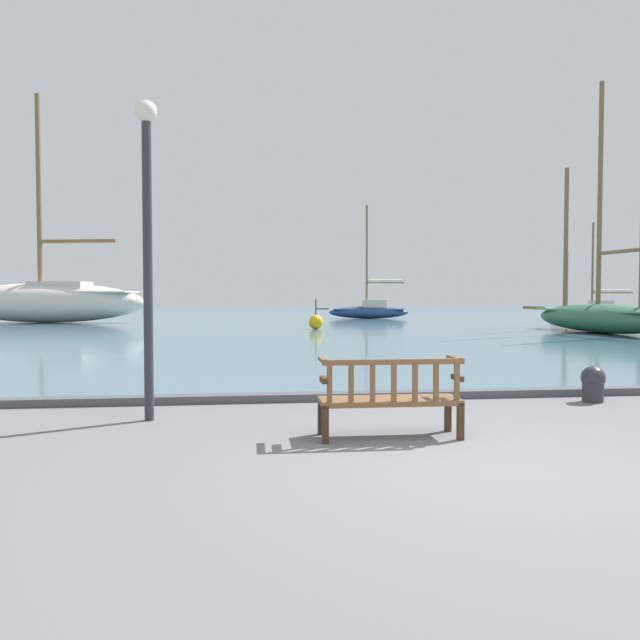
# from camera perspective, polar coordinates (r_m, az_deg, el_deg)

# --- Properties ---
(ground_plane) EXTENTS (160.00, 160.00, 0.00)m
(ground_plane) POSITION_cam_1_polar(r_m,az_deg,el_deg) (6.27, 14.01, -12.83)
(ground_plane) COLOR slate
(harbor_water) EXTENTS (100.00, 80.00, 0.08)m
(harbor_water) POSITION_cam_1_polar(r_m,az_deg,el_deg) (49.72, -4.46, 0.44)
(harbor_water) COLOR slate
(harbor_water) RESTS_ON ground
(quay_edge_kerb) EXTENTS (40.00, 0.30, 0.12)m
(quay_edge_kerb) POSITION_cam_1_polar(r_m,az_deg,el_deg) (9.87, 5.93, -6.87)
(quay_edge_kerb) COLOR #4C4C50
(quay_edge_kerb) RESTS_ON ground
(park_bench) EXTENTS (1.61, 0.54, 0.92)m
(park_bench) POSITION_cam_1_polar(r_m,az_deg,el_deg) (7.19, 6.43, -7.00)
(park_bench) COLOR #3D2A19
(park_bench) RESTS_ON ground
(sailboat_mid_port) EXTENTS (11.92, 5.31, 12.79)m
(sailboat_mid_port) POSITION_cam_1_polar(r_m,az_deg,el_deg) (38.47, -23.79, 1.70)
(sailboat_mid_port) COLOR silver
(sailboat_mid_port) RESTS_ON harbor_water
(sailboat_far_port) EXTENTS (6.13, 2.15, 7.47)m
(sailboat_far_port) POSITION_cam_1_polar(r_m,az_deg,el_deg) (41.43, 4.54, 0.93)
(sailboat_far_port) COLOR navy
(sailboat_far_port) RESTS_ON harbor_water
(sailboat_nearest_port) EXTENTS (6.71, 2.43, 6.23)m
(sailboat_nearest_port) POSITION_cam_1_polar(r_m,az_deg,el_deg) (44.10, 23.81, 0.78)
(sailboat_nearest_port) COLOR maroon
(sailboat_nearest_port) RESTS_ON harbor_water
(sailboat_mid_starboard) EXTENTS (2.85, 9.83, 10.27)m
(sailboat_mid_starboard) POSITION_cam_1_polar(r_m,az_deg,el_deg) (28.07, 24.32, 0.57)
(sailboat_mid_starboard) COLOR #2D6647
(sailboat_mid_starboard) RESTS_ON harbor_water
(mooring_bollard) EXTENTS (0.36, 0.36, 0.55)m
(mooring_bollard) POSITION_cam_1_polar(r_m,az_deg,el_deg) (10.41, 23.69, -5.30)
(mooring_bollard) COLOR #2D2D33
(mooring_bollard) RESTS_ON ground
(lamp_post) EXTENTS (0.28, 0.28, 4.11)m
(lamp_post) POSITION_cam_1_polar(r_m,az_deg,el_deg) (8.39, -15.51, 8.17)
(lamp_post) COLOR #2D2D33
(lamp_post) RESTS_ON ground
(channel_buoy) EXTENTS (0.66, 0.66, 1.36)m
(channel_buoy) POSITION_cam_1_polar(r_m,az_deg,el_deg) (28.39, -0.39, -0.17)
(channel_buoy) COLOR gold
(channel_buoy) RESTS_ON harbor_water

